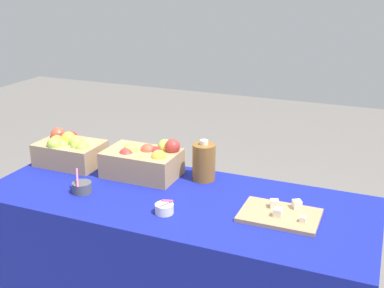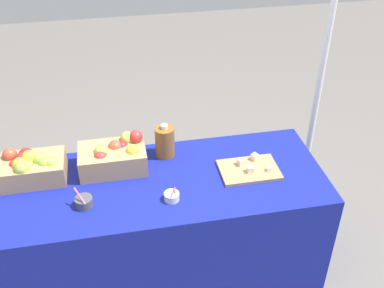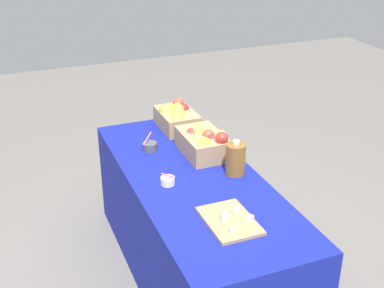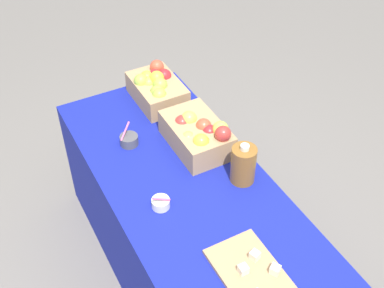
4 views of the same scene
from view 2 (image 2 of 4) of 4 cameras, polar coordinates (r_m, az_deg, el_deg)
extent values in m
plane|color=slate|center=(3.21, -3.09, -14.80)|extent=(10.00, 10.00, 0.00)
cube|color=navy|center=(2.94, -3.32, -10.10)|extent=(1.90, 0.76, 0.74)
cube|color=tan|center=(2.81, -19.01, -2.99)|extent=(0.36, 0.25, 0.13)
sphere|color=#99B742|center=(2.72, -20.32, -2.92)|extent=(0.08, 0.08, 0.08)
sphere|color=#99B742|center=(2.73, -17.00, -2.31)|extent=(0.08, 0.08, 0.08)
sphere|color=#99B742|center=(2.77, -18.42, -1.75)|extent=(0.08, 0.08, 0.08)
sphere|color=#99B742|center=(2.76, -19.72, -2.68)|extent=(0.08, 0.08, 0.08)
sphere|color=red|center=(2.83, -19.83, -1.25)|extent=(0.08, 0.08, 0.08)
sphere|color=red|center=(2.79, -20.28, -1.83)|extent=(0.08, 0.08, 0.08)
sphere|color=#99B742|center=(2.74, -17.68, -2.34)|extent=(0.08, 0.08, 0.08)
sphere|color=gold|center=(2.76, -20.58, -2.41)|extent=(0.08, 0.08, 0.08)
sphere|color=red|center=(2.80, -20.94, -2.63)|extent=(0.08, 0.08, 0.08)
sphere|color=gold|center=(2.77, -19.51, -1.57)|extent=(0.08, 0.08, 0.08)
sphere|color=#D14C33|center=(2.84, -21.62, -1.26)|extent=(0.08, 0.08, 0.08)
cube|color=tan|center=(2.77, -9.79, -1.81)|extent=(0.39, 0.25, 0.14)
sphere|color=#B2332D|center=(2.78, -6.94, 0.89)|extent=(0.08, 0.08, 0.08)
sphere|color=red|center=(2.78, -8.65, -0.38)|extent=(0.08, 0.08, 0.08)
sphere|color=#B2C64C|center=(2.80, -8.01, 0.74)|extent=(0.08, 0.08, 0.08)
sphere|color=gold|center=(2.71, -7.33, -0.93)|extent=(0.08, 0.08, 0.08)
sphere|color=#B2C64C|center=(2.69, -8.80, -1.97)|extent=(0.08, 0.08, 0.08)
sphere|color=#B2332D|center=(2.71, -11.23, -1.66)|extent=(0.08, 0.08, 0.08)
sphere|color=#B2C64C|center=(2.73, -11.16, -0.90)|extent=(0.08, 0.08, 0.08)
sphere|color=#D14C33|center=(2.76, -9.49, -0.36)|extent=(0.08, 0.08, 0.08)
cube|color=tan|center=(2.77, 7.06, -3.18)|extent=(0.35, 0.24, 0.02)
cube|color=beige|center=(2.73, 7.23, -3.11)|extent=(0.04, 0.04, 0.04)
cube|color=beige|center=(2.78, 6.07, -2.22)|extent=(0.05, 0.05, 0.04)
cube|color=beige|center=(2.76, 9.49, -3.03)|extent=(0.03, 0.03, 0.03)
cube|color=beige|center=(2.83, 7.76, -1.58)|extent=(0.05, 0.05, 0.04)
cylinder|color=#4C4C51|center=(2.57, -13.22, -6.99)|extent=(0.10, 0.10, 0.05)
cylinder|color=#EA598C|center=(2.53, -13.74, -6.28)|extent=(0.06, 0.08, 0.07)
cylinder|color=silver|center=(2.54, -2.53, -6.50)|extent=(0.08, 0.08, 0.04)
cylinder|color=#EA598C|center=(2.52, -2.17, -5.74)|extent=(0.02, 0.08, 0.04)
cylinder|color=brown|center=(2.83, -3.38, 0.29)|extent=(0.12, 0.12, 0.20)
cylinder|color=silver|center=(2.77, -3.45, 2.15)|extent=(0.04, 0.04, 0.02)
cylinder|color=white|center=(3.25, 15.83, 9.13)|extent=(0.04, 0.04, 2.21)
camera|label=1|loc=(1.32, 58.52, -15.51)|focal=45.27mm
camera|label=3|loc=(2.96, 61.23, 14.47)|focal=48.50mm
camera|label=4|loc=(2.13, 47.84, 26.53)|focal=47.10mm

